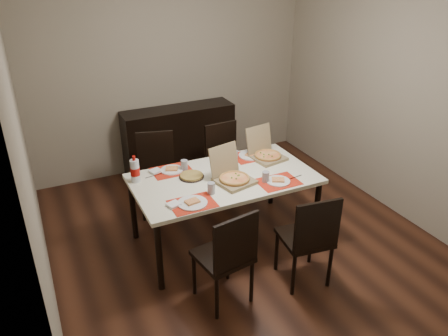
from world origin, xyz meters
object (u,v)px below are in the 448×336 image
at_px(sideboard, 179,139).
at_px(soda_bottle, 135,171).
at_px(chair_near_left, 228,255).
at_px(dip_bowl, 229,165).
at_px(chair_far_left, 157,169).
at_px(pizza_box_center, 232,176).
at_px(chair_far_right, 225,158).
at_px(chair_near_right, 309,236).
at_px(dining_table, 224,183).

xyz_separation_m(sideboard, soda_bottle, (-0.98, -1.50, 0.42)).
height_order(sideboard, chair_near_left, chair_near_left).
distance_m(sideboard, dip_bowl, 1.61).
bearing_deg(sideboard, soda_bottle, -123.33).
xyz_separation_m(chair_far_left, pizza_box_center, (0.46, -1.04, 0.29)).
bearing_deg(chair_far_left, chair_far_right, -5.19).
relative_size(chair_near_left, chair_far_left, 1.00).
bearing_deg(chair_near_right, chair_far_left, 113.60).
bearing_deg(soda_bottle, chair_near_left, -68.85).
relative_size(chair_far_right, dip_bowl, 8.02).
xyz_separation_m(sideboard, chair_near_left, (-0.54, -2.63, 0.06)).
relative_size(sideboard, dip_bowl, 12.93).
bearing_deg(sideboard, dining_table, -95.44).
distance_m(chair_far_right, dip_bowl, 0.74).
bearing_deg(pizza_box_center, dining_table, 106.32).
distance_m(chair_far_right, soda_bottle, 1.40).
distance_m(chair_far_left, chair_far_right, 0.84).
xyz_separation_m(chair_near_left, chair_far_right, (0.79, 1.69, 0.00)).
xyz_separation_m(chair_far_right, dip_bowl, (-0.26, -0.64, 0.25)).
relative_size(pizza_box_center, dip_bowl, 3.73).
bearing_deg(soda_bottle, chair_far_right, 24.25).
bearing_deg(chair_near_left, chair_far_right, 64.93).
bearing_deg(soda_bottle, pizza_box_center, -25.50).
distance_m(chair_near_left, chair_far_left, 1.77).
bearing_deg(chair_far_right, pizza_box_center, -111.81).
distance_m(dining_table, pizza_box_center, 0.17).
height_order(chair_near_left, chair_far_right, same).
bearing_deg(dip_bowl, chair_near_right, -78.49).
bearing_deg(dip_bowl, dining_table, -127.75).
height_order(chair_near_right, pizza_box_center, pizza_box_center).
distance_m(chair_near_right, chair_far_left, 2.02).
relative_size(chair_near_left, chair_near_right, 1.00).
xyz_separation_m(chair_far_left, dip_bowl, (0.58, -0.72, 0.25)).
bearing_deg(soda_bottle, chair_near_right, -45.38).
bearing_deg(chair_near_right, sideboard, 94.57).
relative_size(chair_near_right, pizza_box_center, 2.15).
xyz_separation_m(chair_near_left, dip_bowl, (0.53, 1.05, 0.25)).
xyz_separation_m(chair_near_left, soda_bottle, (-0.44, 1.14, 0.35)).
height_order(sideboard, chair_near_right, chair_near_right).
distance_m(chair_near_left, dip_bowl, 1.21).
height_order(chair_far_right, soda_bottle, soda_bottle).
xyz_separation_m(chair_near_left, pizza_box_center, (0.41, 0.73, 0.29)).
height_order(chair_near_left, pizza_box_center, pizza_box_center).
height_order(chair_far_right, pizza_box_center, pizza_box_center).
bearing_deg(dip_bowl, pizza_box_center, -110.78).
bearing_deg(chair_near_left, sideboard, 78.35).
bearing_deg(chair_near_right, soda_bottle, 134.62).
bearing_deg(sideboard, pizza_box_center, -94.07).
relative_size(chair_far_left, dip_bowl, 8.02).
relative_size(chair_near_right, chair_far_left, 1.00).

